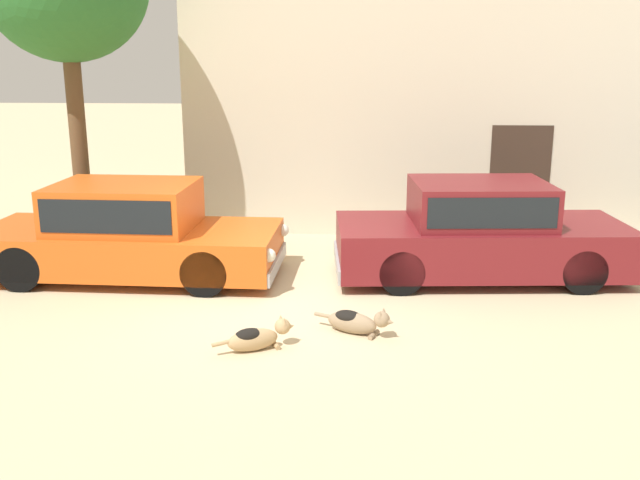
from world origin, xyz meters
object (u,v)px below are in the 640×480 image
at_px(parked_sedan_nearest, 128,231).
at_px(parked_sedan_second, 480,231).
at_px(stray_dog_tan, 257,337).
at_px(stray_dog_spotted, 356,321).

relative_size(parked_sedan_nearest, parked_sedan_second, 1.02).
bearing_deg(stray_dog_tan, parked_sedan_second, 17.84).
distance_m(parked_sedan_nearest, parked_sedan_second, 5.40).
bearing_deg(stray_dog_spotted, parked_sedan_nearest, 172.63).
height_order(parked_sedan_nearest, stray_dog_tan, parked_sedan_nearest).
relative_size(parked_sedan_second, stray_dog_tan, 4.94).
height_order(parked_sedan_nearest, stray_dog_spotted, parked_sedan_nearest).
height_order(parked_sedan_nearest, parked_sedan_second, parked_sedan_second).
bearing_deg(parked_sedan_nearest, parked_sedan_second, 4.32).
xyz_separation_m(parked_sedan_nearest, stray_dog_tan, (2.38, -2.71, -0.56)).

